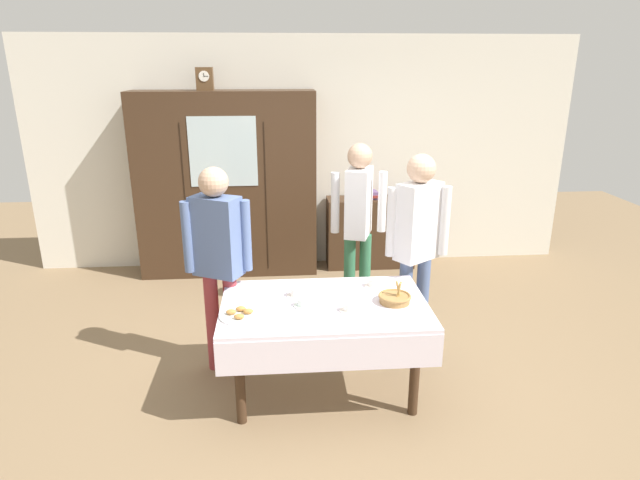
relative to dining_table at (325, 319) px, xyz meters
name	(u,v)px	position (x,y,z in m)	size (l,w,h in m)	color
ground_plane	(322,375)	(0.00, 0.23, -0.63)	(12.00, 12.00, 0.00)	#846B4C
back_wall	(304,154)	(0.00, 2.88, 0.72)	(6.40, 0.10, 2.70)	silver
dining_table	(325,319)	(0.00, 0.00, 0.00)	(1.49, 0.95, 0.73)	#3D2819
wall_cabinet	(227,185)	(-0.90, 2.59, 0.43)	(2.03, 0.46, 2.10)	#3D2819
mantel_clock	(205,79)	(-1.07, 2.59, 1.60)	(0.18, 0.11, 0.24)	brown
bookshelf_low	(370,232)	(0.79, 2.64, -0.20)	(1.05, 0.35, 0.85)	#3D2819
book_stack	(372,195)	(0.79, 2.64, 0.27)	(0.17, 0.21, 0.09)	#664C7A
tea_cup_far_right	(349,308)	(0.16, -0.11, 0.14)	(0.13, 0.13, 0.06)	white
tea_cup_mid_left	(295,293)	(-0.20, 0.17, 0.14)	(0.13, 0.13, 0.06)	white
tea_cup_front_edge	(303,303)	(-0.16, 0.00, 0.14)	(0.13, 0.13, 0.06)	silver
tea_cup_near_right	(373,283)	(0.40, 0.30, 0.14)	(0.13, 0.13, 0.06)	white
bread_basket	(395,298)	(0.51, 0.01, 0.14)	(0.24, 0.24, 0.16)	#9E7542
pastry_plate	(240,314)	(-0.60, -0.13, 0.12)	(0.28, 0.28, 0.05)	white
spoon_far_right	(268,301)	(-0.41, 0.10, 0.11)	(0.12, 0.02, 0.01)	silver
spoon_far_left	(288,315)	(-0.27, -0.14, 0.11)	(0.12, 0.02, 0.01)	silver
person_beside_shelf	(359,214)	(0.43, 1.28, 0.42)	(0.52, 0.41, 1.71)	#33704C
person_behind_table_left	(218,251)	(-0.79, 0.43, 0.39)	(0.52, 0.34, 1.67)	#933338
person_by_cabinet	(417,235)	(0.81, 0.59, 0.43)	(0.52, 0.37, 1.72)	slate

